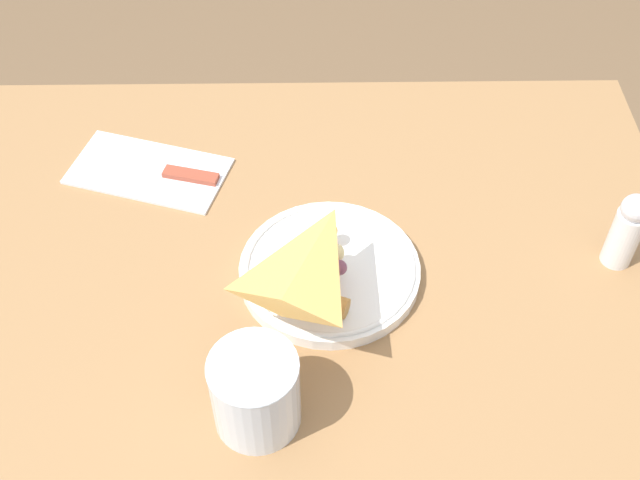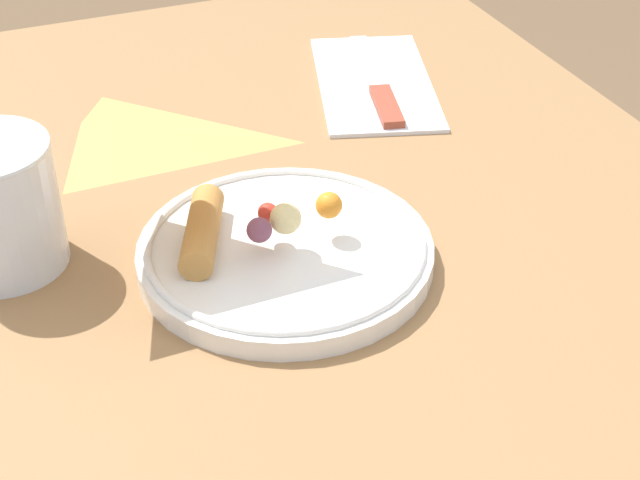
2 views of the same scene
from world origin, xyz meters
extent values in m
cube|color=olive|center=(0.00, 0.00, 0.76)|extent=(0.95, 0.66, 0.03)
cube|color=#4C3823|center=(-0.43, -0.28, 0.37)|extent=(0.06, 0.06, 0.74)
cube|color=#4C3823|center=(0.43, -0.28, 0.37)|extent=(0.06, 0.06, 0.74)
cylinder|color=white|center=(-0.03, 0.04, 0.78)|extent=(0.21, 0.21, 0.02)
torus|color=white|center=(-0.03, 0.04, 0.79)|extent=(0.20, 0.20, 0.01)
pyramid|color=#DBA351|center=(-0.04, 0.03, 0.80)|extent=(0.14, 0.17, 0.02)
cylinder|color=#C68942|center=(-0.01, 0.10, 0.80)|extent=(0.09, 0.06, 0.02)
sphere|color=orange|center=(-0.03, 0.01, 0.81)|extent=(0.02, 0.02, 0.02)
sphere|color=#7A4256|center=(-0.04, 0.06, 0.81)|extent=(0.02, 0.02, 0.02)
sphere|color=red|center=(-0.02, 0.05, 0.81)|extent=(0.01, 0.01, 0.01)
sphere|color=#EFDB93|center=(-0.04, 0.04, 0.81)|extent=(0.02, 0.02, 0.02)
cylinder|color=white|center=(0.05, 0.23, 0.82)|extent=(0.09, 0.09, 0.10)
cylinder|color=#F4CC66|center=(0.05, 0.23, 0.81)|extent=(0.08, 0.08, 0.09)
torus|color=white|center=(0.05, 0.23, 0.86)|extent=(0.09, 0.09, 0.00)
cube|color=silver|center=(0.21, -0.14, 0.77)|extent=(0.23, 0.16, 0.00)
cube|color=#99422D|center=(0.15, -0.13, 0.78)|extent=(0.08, 0.04, 0.01)
cube|color=silver|center=(0.24, -0.15, 0.78)|extent=(0.12, 0.05, 0.00)
ellipsoid|color=silver|center=(0.30, -0.16, 0.78)|extent=(0.02, 0.02, 0.00)
cylinder|color=silver|center=(-0.38, 0.02, 0.81)|extent=(0.04, 0.04, 0.08)
sphere|color=silver|center=(-0.38, 0.02, 0.86)|extent=(0.03, 0.03, 0.03)
camera|label=1|loc=(-0.01, 0.64, 1.51)|focal=45.00mm
camera|label=2|loc=(-0.57, 0.23, 1.20)|focal=55.00mm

